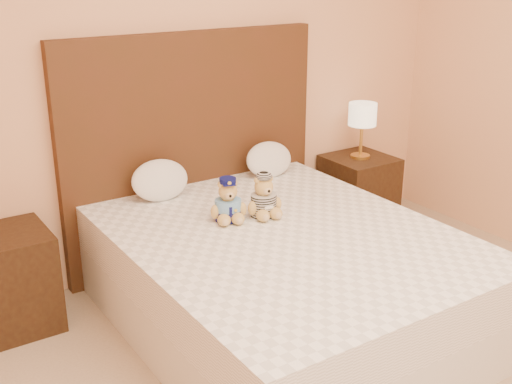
% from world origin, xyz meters
% --- Properties ---
extents(bed, '(1.60, 2.00, 0.55)m').
position_xyz_m(bed, '(0.00, 1.20, 0.28)').
color(bed, white).
rests_on(bed, ground).
extents(headboard, '(1.75, 0.08, 1.50)m').
position_xyz_m(headboard, '(0.00, 2.21, 0.75)').
color(headboard, '#452414').
rests_on(headboard, ground).
extents(nightstand_left, '(0.45, 0.45, 0.55)m').
position_xyz_m(nightstand_left, '(-1.25, 2.00, 0.28)').
color(nightstand_left, '#332210').
rests_on(nightstand_left, ground).
extents(nightstand_right, '(0.45, 0.45, 0.55)m').
position_xyz_m(nightstand_right, '(1.25, 2.00, 0.28)').
color(nightstand_right, '#332210').
rests_on(nightstand_right, ground).
extents(lamp, '(0.20, 0.20, 0.40)m').
position_xyz_m(lamp, '(1.25, 2.00, 0.85)').
color(lamp, gold).
rests_on(lamp, nightstand_right).
extents(teddy_police, '(0.26, 0.26, 0.24)m').
position_xyz_m(teddy_police, '(-0.16, 1.51, 0.67)').
color(teddy_police, tan).
rests_on(teddy_police, bed).
extents(teddy_prisoner, '(0.24, 0.23, 0.24)m').
position_xyz_m(teddy_prisoner, '(0.04, 1.46, 0.67)').
color(teddy_prisoner, tan).
rests_on(teddy_prisoner, bed).
extents(pillow_left, '(0.36, 0.23, 0.25)m').
position_xyz_m(pillow_left, '(-0.32, 2.03, 0.68)').
color(pillow_left, white).
rests_on(pillow_left, bed).
extents(pillow_right, '(0.34, 0.22, 0.24)m').
position_xyz_m(pillow_right, '(0.47, 2.03, 0.67)').
color(pillow_right, white).
rests_on(pillow_right, bed).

